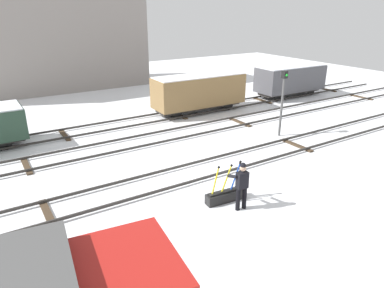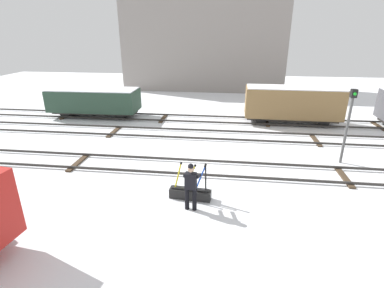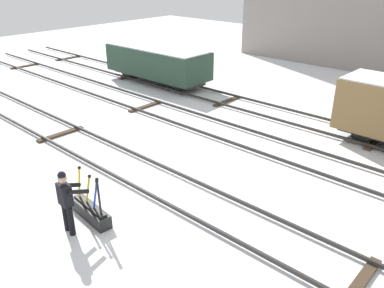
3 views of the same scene
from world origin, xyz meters
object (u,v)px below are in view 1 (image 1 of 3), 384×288
Objects in this scene: switch_lever_frame at (226,195)px; freight_car_far_end at (199,91)px; signal_post at (283,97)px; rail_worker at (242,183)px; freight_car_mid_siding at (290,79)px.

freight_car_far_end reaches higher than switch_lever_frame.
signal_post is (6.53, 3.96, 1.88)m from switch_lever_frame.
freight_car_mid_siding is at bearing 43.55° from rail_worker.
rail_worker reaches higher than switch_lever_frame.
freight_car_mid_siding is at bearing 41.55° from switch_lever_frame.
freight_car_mid_siding is (7.03, 6.06, -0.78)m from signal_post.
freight_car_far_end is (5.25, 10.70, 0.42)m from rail_worker.
freight_car_far_end is (5.36, 10.03, 1.14)m from switch_lever_frame.
switch_lever_frame is at bearing -116.99° from freight_car_far_end.
freight_car_far_end reaches higher than rail_worker.
freight_car_far_end is 1.10× the size of freight_car_mid_siding.
signal_post is 9.32m from freight_car_mid_siding.
freight_car_mid_siding reaches higher than switch_lever_frame.
switch_lever_frame is 7.86m from signal_post.
signal_post is 6.22m from freight_car_far_end.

